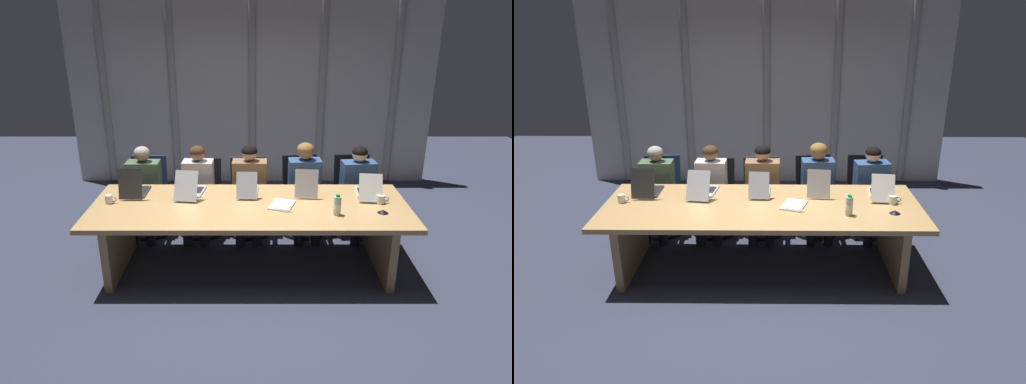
# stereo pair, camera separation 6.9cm
# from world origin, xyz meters

# --- Properties ---
(ground_plane) EXTENTS (11.20, 11.20, 0.00)m
(ground_plane) POSITION_xyz_m (0.00, 0.00, 0.00)
(ground_plane) COLOR #383D51
(conference_table) EXTENTS (3.27, 1.21, 0.73)m
(conference_table) POSITION_xyz_m (0.00, 0.00, 0.58)
(conference_table) COLOR tan
(conference_table) RESTS_ON ground_plane
(curtain_backdrop) EXTENTS (5.55, 0.17, 2.84)m
(curtain_backdrop) POSITION_xyz_m (-0.00, 2.79, 1.42)
(curtain_backdrop) COLOR beige
(curtain_backdrop) RESTS_ON ground_plane
(laptop_left_end) EXTENTS (0.26, 0.42, 0.34)m
(laptop_left_end) POSITION_xyz_m (-1.25, 0.28, 0.80)
(laptop_left_end) COLOR #2D2D33
(laptop_left_end) RESTS_ON conference_table
(laptop_left_mid) EXTENTS (0.31, 0.53, 0.31)m
(laptop_left_mid) POSITION_xyz_m (-0.64, 0.28, 0.79)
(laptop_left_mid) COLOR #BCBCC1
(laptop_left_mid) RESTS_ON conference_table
(laptop_center) EXTENTS (0.24, 0.43, 0.29)m
(laptop_center) POSITION_xyz_m (-0.03, 0.31, 0.79)
(laptop_center) COLOR #A8ADB7
(laptop_center) RESTS_ON conference_table
(laptop_right_mid) EXTENTS (0.28, 0.40, 0.32)m
(laptop_right_mid) POSITION_xyz_m (0.61, 0.30, 0.79)
(laptop_right_mid) COLOR #BCBCC1
(laptop_right_mid) RESTS_ON conference_table
(laptop_right_end) EXTENTS (0.29, 0.49, 0.28)m
(laptop_right_end) POSITION_xyz_m (1.28, 0.26, 0.79)
(laptop_right_end) COLOR beige
(laptop_right_end) RESTS_ON conference_table
(office_chair_left_end) EXTENTS (0.60, 0.60, 0.91)m
(office_chair_left_end) POSITION_xyz_m (-1.27, 0.95, 0.34)
(office_chair_left_end) COLOR navy
(office_chair_left_end) RESTS_ON ground_plane
(office_chair_left_mid) EXTENTS (0.60, 0.60, 0.89)m
(office_chair_left_mid) POSITION_xyz_m (-0.61, 0.95, 0.33)
(office_chair_left_mid) COLOR black
(office_chair_left_mid) RESTS_ON ground_plane
(office_chair_center) EXTENTS (0.60, 0.60, 0.90)m
(office_chair_center) POSITION_xyz_m (-0.03, 0.95, 0.33)
(office_chair_center) COLOR #2D2D38
(office_chair_center) RESTS_ON ground_plane
(office_chair_right_mid) EXTENTS (0.60, 0.61, 0.93)m
(office_chair_right_mid) POSITION_xyz_m (0.64, 0.95, 0.34)
(office_chair_right_mid) COLOR black
(office_chair_right_mid) RESTS_ON ground_plane
(office_chair_right_end) EXTENTS (0.60, 0.60, 0.93)m
(office_chair_right_end) POSITION_xyz_m (1.26, 0.96, 0.34)
(office_chair_right_end) COLOR black
(office_chair_right_end) RESTS_ON ground_plane
(person_left_end) EXTENTS (0.40, 0.55, 1.10)m
(person_left_end) POSITION_xyz_m (-1.29, 0.80, 0.62)
(person_left_end) COLOR #4C6B4C
(person_left_end) RESTS_ON ground_plane
(person_left_mid) EXTENTS (0.38, 0.55, 1.11)m
(person_left_mid) POSITION_xyz_m (-0.63, 0.79, 0.62)
(person_left_mid) COLOR silver
(person_left_mid) RESTS_ON ground_plane
(person_center) EXTENTS (0.43, 0.55, 1.12)m
(person_center) POSITION_xyz_m (-0.01, 0.80, 0.63)
(person_center) COLOR olive
(person_center) RESTS_ON ground_plane
(person_right_mid) EXTENTS (0.41, 0.56, 1.15)m
(person_right_mid) POSITION_xyz_m (0.65, 0.80, 0.65)
(person_right_mid) COLOR #335184
(person_right_mid) RESTS_ON ground_plane
(person_right_end) EXTENTS (0.44, 0.57, 1.11)m
(person_right_end) POSITION_xyz_m (1.30, 0.80, 0.62)
(person_right_end) COLOR #335184
(person_right_end) RESTS_ON ground_plane
(water_bottle_primary) EXTENTS (0.07, 0.07, 0.21)m
(water_bottle_primary) POSITION_xyz_m (0.86, -0.25, 0.83)
(water_bottle_primary) COLOR #ADD1B2
(water_bottle_primary) RESTS_ON conference_table
(coffee_mug_near) EXTENTS (0.14, 0.09, 0.09)m
(coffee_mug_near) POSITION_xyz_m (1.36, 0.05, 0.78)
(coffee_mug_near) COLOR white
(coffee_mug_near) RESTS_ON conference_table
(coffee_mug_far) EXTENTS (0.12, 0.08, 0.09)m
(coffee_mug_far) POSITION_xyz_m (-1.46, 0.05, 0.78)
(coffee_mug_far) COLOR white
(coffee_mug_far) RESTS_ON conference_table
(conference_mic_left_side) EXTENTS (0.11, 0.11, 0.03)m
(conference_mic_left_side) POSITION_xyz_m (1.32, -0.21, 0.75)
(conference_mic_left_side) COLOR black
(conference_mic_left_side) RESTS_ON conference_table
(spiral_notepad) EXTENTS (0.31, 0.36, 0.03)m
(spiral_notepad) POSITION_xyz_m (0.33, -0.03, 0.74)
(spiral_notepad) COLOR silver
(spiral_notepad) RESTS_ON conference_table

